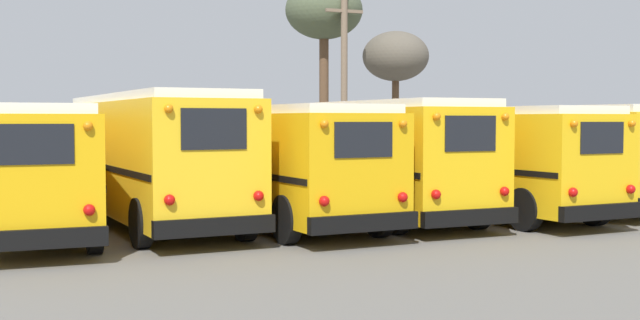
# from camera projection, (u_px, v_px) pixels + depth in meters

# --- Properties ---
(ground_plane) EXTENTS (160.00, 160.00, 0.00)m
(ground_plane) POSITION_uv_depth(u_px,v_px,m) (312.00, 216.00, 22.34)
(ground_plane) COLOR #66635E
(school_bus_0) EXTENTS (2.81, 9.54, 3.00)m
(school_bus_0) POSITION_uv_depth(u_px,v_px,m) (28.00, 165.00, 18.67)
(school_bus_0) COLOR #EAAA0F
(school_bus_0) RESTS_ON ground
(school_bus_1) EXTENTS (3.08, 9.88, 3.33)m
(school_bus_1) POSITION_uv_depth(u_px,v_px,m) (152.00, 154.00, 20.28)
(school_bus_1) COLOR yellow
(school_bus_1) RESTS_ON ground
(school_bus_2) EXTENTS (3.07, 9.70, 3.03)m
(school_bus_2) POSITION_uv_depth(u_px,v_px,m) (273.00, 159.00, 20.76)
(school_bus_2) COLOR #EAAA0F
(school_bus_2) RESTS_ON ground
(school_bus_3) EXTENTS (2.71, 10.24, 3.18)m
(school_bus_3) POSITION_uv_depth(u_px,v_px,m) (366.00, 154.00, 22.48)
(school_bus_3) COLOR yellow
(school_bus_3) RESTS_ON ground
(school_bus_4) EXTENTS (3.04, 10.63, 3.03)m
(school_bus_4) POSITION_uv_depth(u_px,v_px,m) (466.00, 155.00, 23.23)
(school_bus_4) COLOR yellow
(school_bus_4) RESTS_ON ground
(school_bus_5) EXTENTS (2.90, 9.94, 3.09)m
(school_bus_5) POSITION_uv_depth(u_px,v_px,m) (539.00, 152.00, 24.81)
(school_bus_5) COLOR yellow
(school_bus_5) RESTS_ON ground
(utility_pole) EXTENTS (1.80, 0.30, 8.56)m
(utility_pole) POSITION_uv_depth(u_px,v_px,m) (344.00, 81.00, 35.79)
(utility_pole) COLOR #75604C
(utility_pole) RESTS_ON ground
(bare_tree_0) EXTENTS (3.61, 3.61, 9.16)m
(bare_tree_0) POSITION_uv_depth(u_px,v_px,m) (324.00, 13.00, 37.34)
(bare_tree_0) COLOR brown
(bare_tree_0) RESTS_ON ground
(bare_tree_1) EXTENTS (3.27, 3.27, 7.06)m
(bare_tree_1) POSITION_uv_depth(u_px,v_px,m) (396.00, 58.00, 39.48)
(bare_tree_1) COLOR brown
(bare_tree_1) RESTS_ON ground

